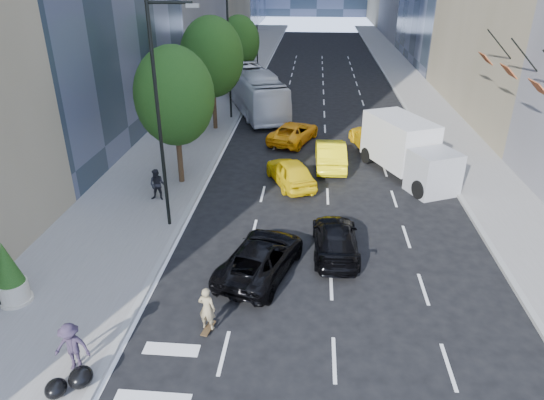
# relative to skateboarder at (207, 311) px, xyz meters

# --- Properties ---
(ground) EXTENTS (160.00, 160.00, 0.00)m
(ground) POSITION_rel_skateboarder_xyz_m (3.20, 3.00, -0.81)
(ground) COLOR black
(ground) RESTS_ON ground
(sidewalk_left) EXTENTS (6.00, 120.00, 0.15)m
(sidewalk_left) POSITION_rel_skateboarder_xyz_m (-5.80, 33.00, -0.73)
(sidewalk_left) COLOR slate
(sidewalk_left) RESTS_ON ground
(sidewalk_right) EXTENTS (4.00, 120.00, 0.15)m
(sidewalk_right) POSITION_rel_skateboarder_xyz_m (13.20, 33.00, -0.73)
(sidewalk_right) COLOR slate
(sidewalk_right) RESTS_ON ground
(lamp_near) EXTENTS (2.13, 0.22, 10.00)m
(lamp_near) POSITION_rel_skateboarder_xyz_m (-3.12, 7.00, 5.01)
(lamp_near) COLOR black
(lamp_near) RESTS_ON sidewalk_left
(lamp_far) EXTENTS (2.13, 0.22, 10.00)m
(lamp_far) POSITION_rel_skateboarder_xyz_m (-3.12, 25.00, 5.01)
(lamp_far) COLOR black
(lamp_far) RESTS_ON sidewalk_left
(tree_near) EXTENTS (4.20, 4.20, 7.46)m
(tree_near) POSITION_rel_skateboarder_xyz_m (-4.00, 12.00, 4.16)
(tree_near) COLOR black
(tree_near) RESTS_ON sidewalk_left
(tree_mid) EXTENTS (4.50, 4.50, 7.99)m
(tree_mid) POSITION_rel_skateboarder_xyz_m (-4.00, 22.00, 4.51)
(tree_mid) COLOR black
(tree_mid) RESTS_ON sidewalk_left
(tree_far) EXTENTS (3.90, 3.90, 6.92)m
(tree_far) POSITION_rel_skateboarder_xyz_m (-4.00, 35.00, 3.82)
(tree_far) COLOR black
(tree_far) RESTS_ON sidewalk_left
(traffic_signal) EXTENTS (2.48, 0.53, 5.20)m
(traffic_signal) POSITION_rel_skateboarder_xyz_m (-3.20, 43.00, 3.43)
(traffic_signal) COLOR black
(traffic_signal) RESTS_ON sidewalk_left
(facade_flags) EXTENTS (1.85, 13.30, 2.05)m
(facade_flags) POSITION_rel_skateboarder_xyz_m (13.84, 13.00, 5.38)
(facade_flags) COLOR black
(facade_flags) RESTS_ON ground
(skateboarder) EXTENTS (0.65, 0.50, 1.61)m
(skateboarder) POSITION_rel_skateboarder_xyz_m (0.00, 0.00, 0.00)
(skateboarder) COLOR #817350
(skateboarder) RESTS_ON ground
(black_sedan_lincoln) EXTENTS (3.66, 5.46, 1.39)m
(black_sedan_lincoln) POSITION_rel_skateboarder_xyz_m (1.41, 3.59, -0.11)
(black_sedan_lincoln) COLOR black
(black_sedan_lincoln) RESTS_ON ground
(black_sedan_mercedes) EXTENTS (2.00, 4.67, 1.34)m
(black_sedan_mercedes) POSITION_rel_skateboarder_xyz_m (4.40, 5.34, -0.13)
(black_sedan_mercedes) COLOR black
(black_sedan_mercedes) RESTS_ON ground
(taxi_a) EXTENTS (3.36, 4.80, 1.52)m
(taxi_a) POSITION_rel_skateboarder_xyz_m (2.13, 12.39, -0.05)
(taxi_a) COLOR yellow
(taxi_a) RESTS_ON ground
(taxi_b) EXTENTS (1.85, 5.00, 1.63)m
(taxi_b) POSITION_rel_skateboarder_xyz_m (4.40, 15.37, 0.01)
(taxi_b) COLOR yellow
(taxi_b) RESTS_ON ground
(taxi_c) EXTENTS (3.83, 5.45, 1.38)m
(taxi_c) POSITION_rel_skateboarder_xyz_m (1.96, 19.79, -0.12)
(taxi_c) COLOR #FFA50D
(taxi_c) RESTS_ON ground
(taxi_d) EXTENTS (3.45, 6.04, 1.65)m
(taxi_d) POSITION_rel_skateboarder_xyz_m (7.40, 18.50, 0.02)
(taxi_d) COLOR yellow
(taxi_d) RESTS_ON ground
(city_bus) EXTENTS (6.68, 12.49, 3.40)m
(city_bus) POSITION_rel_skateboarder_xyz_m (-1.60, 27.44, 0.90)
(city_bus) COLOR silver
(city_bus) RESTS_ON ground
(box_truck) EXTENTS (4.99, 7.11, 3.22)m
(box_truck) POSITION_rel_skateboarder_xyz_m (8.74, 14.28, 0.83)
(box_truck) COLOR #B9B9B9
(box_truck) RESTS_ON ground
(pedestrian_a) EXTENTS (0.84, 0.67, 1.67)m
(pedestrian_a) POSITION_rel_skateboarder_xyz_m (-4.59, 9.54, 0.18)
(pedestrian_a) COLOR black
(pedestrian_a) RESTS_ON sidewalk_left
(pedestrian_b) EXTENTS (1.09, 0.60, 1.76)m
(pedestrian_b) POSITION_rel_skateboarder_xyz_m (-6.32, 19.53, 0.22)
(pedestrian_b) COLOR black
(pedestrian_b) RESTS_ON sidewalk_left
(pedestrian_c) EXTENTS (1.09, 0.66, 1.64)m
(pedestrian_c) POSITION_rel_skateboarder_xyz_m (-3.60, -2.17, 0.16)
(pedestrian_c) COLOR #2B2233
(pedestrian_c) RESTS_ON sidewalk_left
(planter_shrub) EXTENTS (1.03, 1.03, 2.47)m
(planter_shrub) POSITION_rel_skateboarder_xyz_m (-7.22, 0.79, 0.52)
(planter_shrub) COLOR beige
(planter_shrub) RESTS_ON sidewalk_left
(garbage_bags) EXTENTS (1.18, 1.14, 0.58)m
(garbage_bags) POSITION_rel_skateboarder_xyz_m (-3.35, -2.96, -0.38)
(garbage_bags) COLOR black
(garbage_bags) RESTS_ON sidewalk_left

